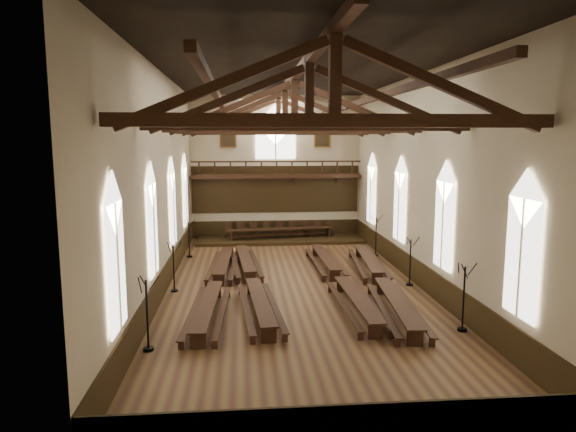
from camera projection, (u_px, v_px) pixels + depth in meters
The scene contains 21 objects.
ground at pixel (294, 288), 24.13m from camera, with size 26.00×26.00×0.00m, color brown.
room_walls at pixel (294, 150), 23.18m from camera, with size 26.00×26.00×26.00m.
wainscot_band at pixel (294, 276), 24.04m from camera, with size 12.00×26.00×1.20m.
side_windows at pixel (294, 209), 23.58m from camera, with size 11.85×19.80×4.50m.
end_window at pixel (276, 135), 35.78m from camera, with size 2.80×0.12×3.80m.
minstrels_gallery at pixel (276, 183), 36.03m from camera, with size 11.80×1.24×3.70m.
portraits at pixel (276, 137), 35.79m from camera, with size 7.75×0.09×1.45m.
roof_trusses at pixel (295, 110), 22.92m from camera, with size 11.70×25.70×2.80m.
refectory_row_a at pixel (217, 281), 23.47m from camera, with size 1.67×13.72×0.67m.
refectory_row_b at pixel (251, 279), 23.94m from camera, with size 1.80×13.78×0.67m.
refectory_row_c at pixel (339, 277), 24.28m from camera, with size 1.43×13.65×0.67m.
refectory_row_d at pixel (381, 279), 23.81m from camera, with size 2.02×14.02×0.70m.
dais at pixel (281, 240), 35.36m from camera, with size 11.40×3.18×0.21m, color #2F210E.
high_table at pixel (281, 230), 35.26m from camera, with size 7.40×1.69×0.69m.
high_chairs at pixel (280, 228), 35.98m from camera, with size 7.68×0.49×1.04m.
candelabrum_left_near at pixel (148, 328), 16.88m from camera, with size 0.68×0.78×2.54m.
candelabrum_left_mid at pixel (174, 277), 23.48m from camera, with size 0.65×0.72×2.34m.
candelabrum_left_far at pixel (189, 246), 30.44m from camera, with size 0.65×0.70×2.30m.
candelabrum_right_near at pixel (463, 311), 18.61m from camera, with size 0.69×0.78×2.55m.
candelabrum_right_mid at pixel (410, 271), 24.47m from camera, with size 0.64×0.73×2.38m.
candelabrum_right_far at pixel (376, 244), 30.66m from camera, with size 0.76×0.71×2.52m.
Camera 1 is at (-2.40, -23.25, 6.90)m, focal length 32.00 mm.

